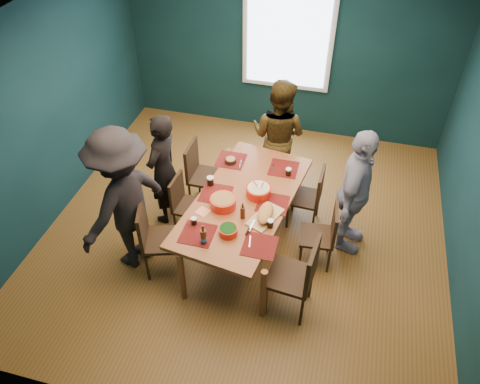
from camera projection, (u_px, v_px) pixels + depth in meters
The scene contains 26 objects.
room at pixel (252, 130), 5.38m from camera, with size 5.01×5.01×2.71m.
dining_table at pixel (244, 203), 5.43m from camera, with size 1.32×2.18×0.78m.
chair_left_far at pixel (200, 170), 6.14m from camera, with size 0.43×0.43×0.94m.
chair_left_mid at pixel (184, 201), 5.80m from camera, with size 0.39×0.39×0.82m.
chair_left_near at pixel (154, 234), 5.25m from camera, with size 0.54×0.54×0.96m.
chair_right_far at pixel (312, 194), 5.86m from camera, with size 0.41×0.41×0.87m.
chair_right_mid at pixel (325, 232), 5.37m from camera, with size 0.42×0.42×0.85m.
chair_right_near at pixel (300, 273), 4.80m from camera, with size 0.50×0.50×1.02m.
person_far_left at pixel (163, 170), 5.79m from camera, with size 0.56×0.37×1.54m, color black.
person_back at pixel (278, 136), 6.28m from camera, with size 0.79×0.62×1.63m, color black.
person_right at pixel (355, 193), 5.37m from camera, with size 0.98×0.41×1.67m, color white.
person_near_left at pixel (124, 201), 5.14m from camera, with size 1.18×0.68×1.83m, color black.
bowl_salad at pixel (223, 202), 5.24m from camera, with size 0.30×0.30×0.12m.
bowl_dumpling at pixel (258, 191), 5.38m from camera, with size 0.29×0.29×0.27m.
bowl_herbs at pixel (228, 230), 4.93m from camera, with size 0.21×0.21×0.09m.
cutting_board at pixel (265, 214), 5.11m from camera, with size 0.38×0.58×0.12m.
small_bowl at pixel (231, 160), 5.87m from camera, with size 0.14×0.14×0.06m.
beer_bottle_a at pixel (203, 237), 4.80m from camera, with size 0.07×0.07×0.25m.
beer_bottle_b at pixel (243, 212), 5.09m from camera, with size 0.06×0.06×0.21m.
cola_glass_a at pixel (194, 221), 5.04m from camera, with size 0.07×0.07×0.09m.
cola_glass_b at pixel (270, 223), 5.00m from camera, with size 0.07×0.07×0.10m.
cola_glass_c at pixel (288, 172), 5.67m from camera, with size 0.07×0.07×0.10m.
cola_glass_d at pixel (210, 181), 5.52m from camera, with size 0.08×0.08×0.12m.
napkin_a at pixel (278, 199), 5.37m from camera, with size 0.14×0.14×0.00m, color #FA8A69.
napkin_b at pixel (203, 212), 5.22m from camera, with size 0.14×0.14×0.00m, color #FA8A69.
napkin_c at pixel (258, 252), 4.76m from camera, with size 0.14×0.14×0.00m, color #FA8A69.
Camera 1 is at (1.00, -4.14, 4.38)m, focal length 35.00 mm.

